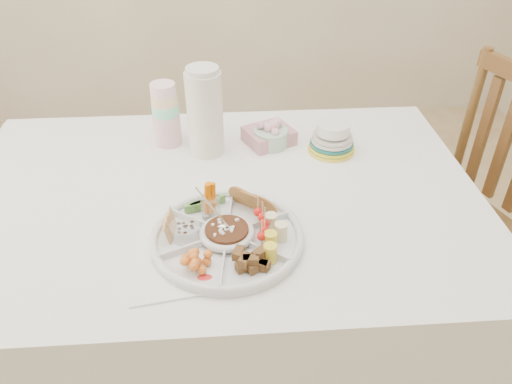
{
  "coord_description": "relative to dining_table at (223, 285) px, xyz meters",
  "views": [
    {
      "loc": [
        0.03,
        -1.18,
        1.6
      ],
      "look_at": [
        0.1,
        -0.12,
        0.84
      ],
      "focal_mm": 35.0,
      "sensor_mm": 36.0,
      "label": 1
    }
  ],
  "objects": [
    {
      "name": "chair",
      "position": [
        0.83,
        0.2,
        0.13
      ],
      "size": [
        0.54,
        0.54,
        1.01
      ],
      "primitive_type": "cube",
      "rotation": [
        0.0,
        0.0,
        0.34
      ],
      "color": "brown",
      "rests_on": "floor"
    },
    {
      "name": "cup_stack",
      "position": [
        -0.16,
        0.3,
        0.5
      ],
      "size": [
        0.1,
        0.1,
        0.24
      ],
      "primitive_type": "cylinder",
      "rotation": [
        0.0,
        0.0,
        0.17
      ],
      "color": "white",
      "rests_on": "dining_table"
    },
    {
      "name": "granola_chunks",
      "position": [
        0.08,
        -0.34,
        0.42
      ],
      "size": [
        0.13,
        0.13,
        0.04
      ],
      "primitive_type": null,
      "rotation": [
        0.0,
        0.0,
        0.41
      ],
      "color": "#412B16",
      "rests_on": "party_tray"
    },
    {
      "name": "party_tray",
      "position": [
        0.02,
        -0.22,
        0.4
      ],
      "size": [
        0.5,
        0.5,
        0.04
      ],
      "primitive_type": "cylinder",
      "rotation": [
        0.0,
        0.0,
        0.41
      ],
      "color": "silver",
      "rests_on": "dining_table"
    },
    {
      "name": "placemat",
      "position": [
        -0.06,
        -0.35,
        0.38
      ],
      "size": [
        0.3,
        0.14,
        0.01
      ],
      "primitive_type": "cube",
      "rotation": [
        0.0,
        0.0,
        0.16
      ],
      "color": "white",
      "rests_on": "dining_table"
    },
    {
      "name": "plate_stack",
      "position": [
        0.37,
        0.21,
        0.43
      ],
      "size": [
        0.19,
        0.19,
        0.1
      ],
      "primitive_type": "cylinder",
      "rotation": [
        0.0,
        0.0,
        0.27
      ],
      "color": "#FEE942",
      "rests_on": "dining_table"
    },
    {
      "name": "tortillas",
      "position": [
        0.1,
        -0.11,
        0.42
      ],
      "size": [
        0.13,
        0.13,
        0.06
      ],
      "primitive_type": null,
      "rotation": [
        0.0,
        0.0,
        0.41
      ],
      "color": "#955937",
      "rests_on": "party_tray"
    },
    {
      "name": "dining_table",
      "position": [
        0.0,
        0.0,
        0.0
      ],
      "size": [
        1.52,
        1.02,
        0.76
      ],
      "primitive_type": "cube",
      "color": "white",
      "rests_on": "floor"
    },
    {
      "name": "floor",
      "position": [
        0.0,
        0.0,
        -0.38
      ],
      "size": [
        4.0,
        4.0,
        0.0
      ],
      "primitive_type": "plane",
      "color": "tan",
      "rests_on": "ground"
    },
    {
      "name": "bean_dip",
      "position": [
        0.02,
        -0.22,
        0.41
      ],
      "size": [
        0.14,
        0.14,
        0.04
      ],
      "primitive_type": "cylinder",
      "rotation": [
        0.0,
        0.0,
        0.41
      ],
      "color": "#4B1E11",
      "rests_on": "party_tray"
    },
    {
      "name": "napkin_stack",
      "position": [
        0.17,
        0.28,
        0.4
      ],
      "size": [
        0.19,
        0.18,
        0.05
      ],
      "primitive_type": "cube",
      "rotation": [
        0.0,
        0.0,
        0.44
      ],
      "color": "#C58693",
      "rests_on": "dining_table"
    },
    {
      "name": "cherries",
      "position": [
        -0.05,
        -0.32,
        0.42
      ],
      "size": [
        0.13,
        0.13,
        0.04
      ],
      "primitive_type": null,
      "rotation": [
        0.0,
        0.0,
        0.41
      ],
      "color": "orange",
      "rests_on": "party_tray"
    },
    {
      "name": "pita_raisins",
      "position": [
        -0.11,
        -0.2,
        0.42
      ],
      "size": [
        0.14,
        0.14,
        0.06
      ],
      "primitive_type": null,
      "rotation": [
        0.0,
        0.0,
        0.41
      ],
      "color": "tan",
      "rests_on": "party_tray"
    },
    {
      "name": "banana_tomato",
      "position": [
        0.15,
        -0.23,
        0.44
      ],
      "size": [
        0.14,
        0.14,
        0.09
      ],
      "primitive_type": null,
      "rotation": [
        0.0,
        0.0,
        0.41
      ],
      "color": "#E9E583",
      "rests_on": "party_tray"
    },
    {
      "name": "thermos",
      "position": [
        -0.03,
        0.23,
        0.52
      ],
      "size": [
        0.14,
        0.14,
        0.29
      ],
      "primitive_type": "cylinder",
      "rotation": [
        0.0,
        0.0,
        0.32
      ],
      "color": "silver",
      "rests_on": "dining_table"
    },
    {
      "name": "flower_bowl",
      "position": [
        0.18,
        0.26,
        0.42
      ],
      "size": [
        0.13,
        0.13,
        0.08
      ],
      "primitive_type": "cylinder",
      "rotation": [
        0.0,
        0.0,
        0.16
      ],
      "color": "#91CCB5",
      "rests_on": "dining_table"
    },
    {
      "name": "carrot_cucumber",
      "position": [
        -0.03,
        -0.1,
        0.44
      ],
      "size": [
        0.13,
        0.13,
        0.09
      ],
      "primitive_type": null,
      "rotation": [
        0.0,
        0.0,
        0.41
      ],
      "color": "orange",
      "rests_on": "party_tray"
    }
  ]
}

